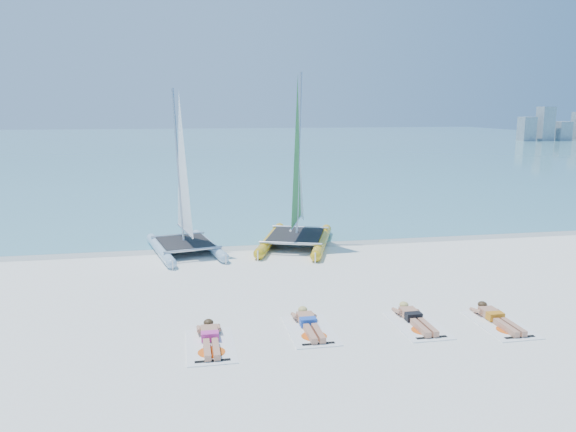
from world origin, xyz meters
name	(u,v)px	position (x,y,z in m)	size (l,w,h in m)	color
ground	(281,294)	(0.00, 0.00, 0.00)	(140.00, 140.00, 0.00)	white
sea	(200,144)	(0.00, 63.00, 0.01)	(140.00, 115.00, 0.01)	#74B9C2
wet_sand_strip	(255,245)	(0.00, 5.50, 0.00)	(140.00, 1.40, 0.01)	beige
distant_skyline	(561,127)	(53.71, 62.00, 1.94)	(14.00, 2.00, 5.00)	#A2ACB2
catamaran_blue	(183,203)	(-2.48, 5.07, 1.71)	(2.84, 4.52, 5.72)	#A7C9DB
catamaran_yellow	(298,188)	(1.61, 5.64, 2.00)	(3.64, 5.13, 6.35)	yellow
towel_a	(211,346)	(-2.02, -2.96, 0.01)	(1.00, 1.85, 0.02)	white
sunbather_a	(210,337)	(-2.02, -2.76, 0.12)	(0.37, 1.73, 0.26)	tan
towel_b	(310,330)	(0.20, -2.56, 0.01)	(1.00, 1.85, 0.02)	white
sunbather_b	(309,323)	(0.20, -2.36, 0.12)	(0.37, 1.73, 0.26)	tan
towel_c	(417,325)	(2.67, -2.69, 0.01)	(1.00, 1.85, 0.02)	white
sunbather_c	(414,317)	(2.67, -2.50, 0.12)	(0.37, 1.73, 0.26)	tan
towel_d	(500,325)	(4.54, -3.03, 0.01)	(1.00, 1.85, 0.02)	white
sunbather_d	(496,317)	(4.54, -2.84, 0.12)	(0.37, 1.73, 0.26)	tan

